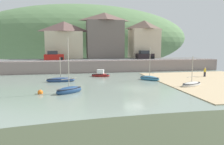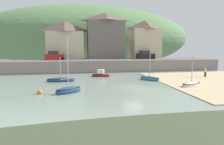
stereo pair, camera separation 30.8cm
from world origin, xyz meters
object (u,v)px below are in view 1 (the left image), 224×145
waterfront_building_right (144,39)px  sailboat_tall_mast (192,84)px  person_on_slipway (205,72)px  parked_car_by_wall (145,55)px  waterfront_building_centre (105,35)px  dinghy_open_wooden (150,78)px  sailboat_blue_trim (61,80)px  sailboat_nearest_shore (69,90)px  fishing_boat_green (101,75)px  waterfront_building_left (64,40)px  mooring_buoy (40,92)px  parked_car_near_slipway (54,56)px

waterfront_building_right → sailboat_tall_mast: 26.62m
person_on_slipway → parked_car_by_wall: bearing=112.9°
waterfront_building_centre → parked_car_by_wall: bearing=-27.3°
waterfront_building_centre → dinghy_open_wooden: waterfront_building_centre is taller
sailboat_blue_trim → parked_car_by_wall: (18.37, 14.01, 2.94)m
sailboat_nearest_shore → fishing_boat_green: (5.27, 12.26, -0.01)m
sailboat_nearest_shore → sailboat_tall_mast: (16.08, 0.92, -0.07)m
waterfront_building_left → waterfront_building_centre: (9.64, 0.00, 1.13)m
fishing_boat_green → sailboat_blue_trim: (-6.68, -4.21, -0.06)m
parked_car_by_wall → mooring_buoy: (-20.19, -21.91, -3.03)m
dinghy_open_wooden → sailboat_tall_mast: dinghy_open_wooden is taller
waterfront_building_left → mooring_buoy: waterfront_building_left is taller
waterfront_building_left → sailboat_blue_trim: bearing=-90.1°
waterfront_building_centre → sailboat_tall_mast: (7.82, -25.63, -7.68)m
waterfront_building_left → waterfront_building_right: bearing=-0.0°
fishing_boat_green → sailboat_blue_trim: sailboat_blue_trim is taller
sailboat_tall_mast → sailboat_blue_trim: size_ratio=0.99×
waterfront_building_right → fishing_boat_green: waterfront_building_right is taller
sailboat_nearest_shore → sailboat_blue_trim: sailboat_nearest_shore is taller
waterfront_building_right → dinghy_open_wooden: bearing=-106.6°
sailboat_tall_mast → sailboat_blue_trim: 18.88m
sailboat_nearest_shore → waterfront_building_right: bearing=22.3°
sailboat_blue_trim → waterfront_building_centre: bearing=63.7°
sailboat_tall_mast → parked_car_near_slipway: 28.98m
fishing_boat_green → person_on_slipway: size_ratio=2.20×
sailboat_nearest_shore → parked_car_near_slipway: 22.51m
waterfront_building_centre → mooring_buoy: bearing=-113.5°
fishing_boat_green → sailboat_blue_trim: bearing=-129.4°
dinghy_open_wooden → person_on_slipway: 10.54m
sailboat_nearest_shore → sailboat_tall_mast: 16.11m
dinghy_open_wooden → parked_car_near_slipway: 22.16m
sailboat_tall_mast → person_on_slipway: bearing=23.3°
dinghy_open_wooden → sailboat_tall_mast: 7.05m
waterfront_building_right → sailboat_nearest_shore: (-18.27, -26.55, -6.81)m
waterfront_building_right → parked_car_by_wall: size_ratio=2.20×
dinghy_open_wooden → sailboat_tall_mast: size_ratio=1.29×
sailboat_nearest_shore → sailboat_tall_mast: sailboat_nearest_shore is taller
waterfront_building_left → mooring_buoy: (-1.85, -26.41, -6.64)m
sailboat_blue_trim → fishing_boat_green: bearing=33.6°
waterfront_building_left → parked_car_by_wall: bearing=-13.8°
waterfront_building_right → waterfront_building_left: bearing=180.0°
sailboat_nearest_shore → waterfront_building_left: bearing=59.8°
waterfront_building_left → parked_car_near_slipway: bearing=-115.6°
waterfront_building_left → mooring_buoy: size_ratio=14.85×
parked_car_near_slipway → person_on_slipway: parked_car_near_slipway is taller
fishing_boat_green → parked_car_near_slipway: (-8.80, 9.79, 2.88)m
sailboat_blue_trim → mooring_buoy: (-1.82, -7.90, -0.09)m
sailboat_nearest_shore → person_on_slipway: 24.27m
person_on_slipway → dinghy_open_wooden: bearing=-174.4°
sailboat_tall_mast → parked_car_near_slipway: bearing=110.2°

